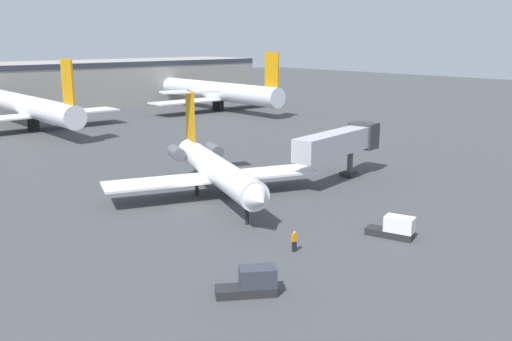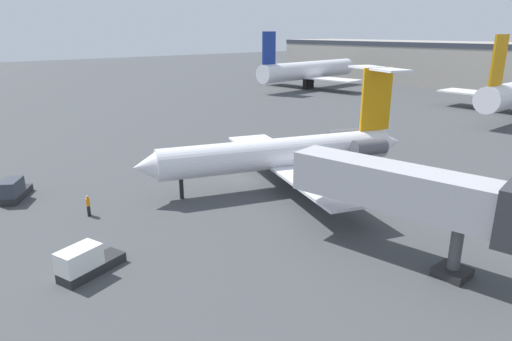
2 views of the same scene
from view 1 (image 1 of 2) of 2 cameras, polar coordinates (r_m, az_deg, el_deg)
name	(u,v)px [view 1 (image 1 of 2)]	position (r m, az deg, el deg)	size (l,w,h in m)	color
ground_plane	(191,206)	(56.66, -6.66, -3.63)	(400.00, 400.00, 0.10)	#424447
regional_jet	(214,167)	(58.76, -4.35, 0.38)	(23.23, 25.50, 10.49)	white
jet_bridge	(342,142)	(66.22, 8.84, 2.90)	(15.26, 5.35, 6.27)	#ADADB2
ground_crew_marshaller	(294,241)	(44.26, 3.97, -7.27)	(0.45, 0.35, 1.69)	black
baggage_tug_lead	(395,228)	(48.58, 14.13, -5.78)	(2.56, 4.24, 1.90)	#262628
baggage_tug_trailing	(253,283)	(37.13, -0.36, -11.48)	(4.11, 3.36, 1.90)	#262628
parked_airliner_west_mid	(32,108)	(109.05, -22.03, 6.01)	(32.08, 38.17, 13.31)	white
parked_airliner_centre	(218,92)	(130.43, -3.90, 8.09)	(34.26, 40.79, 13.69)	silver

